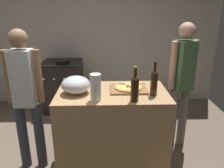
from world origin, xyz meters
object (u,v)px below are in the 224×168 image
(paper_towel_roll, at_px, (96,87))
(stove, at_px, (64,86))
(mixing_bowl, at_px, (76,85))
(wine_bottle_amber, at_px, (135,87))
(pizza, at_px, (128,87))
(wine_bottle_dark, at_px, (154,82))
(person_in_red, at_px, (182,79))
(person_in_stripes, at_px, (26,94))

(paper_towel_roll, xyz_separation_m, stove, (-0.66, 1.81, -0.62))
(mixing_bowl, distance_m, wine_bottle_amber, 0.63)
(pizza, height_order, wine_bottle_dark, wine_bottle_dark)
(paper_towel_roll, distance_m, person_in_red, 1.22)
(mixing_bowl, height_order, person_in_stripes, person_in_stripes)
(mixing_bowl, bearing_deg, person_in_stripes, 175.90)
(wine_bottle_dark, bearing_deg, stove, 126.14)
(pizza, distance_m, stove, 1.91)
(pizza, relative_size, person_in_red, 0.18)
(wine_bottle_dark, relative_size, person_in_red, 0.21)
(mixing_bowl, distance_m, wine_bottle_dark, 0.80)
(pizza, relative_size, person_in_stripes, 0.18)
(pizza, relative_size, wine_bottle_dark, 0.85)
(stove, bearing_deg, person_in_stripes, -93.40)
(paper_towel_roll, distance_m, wine_bottle_dark, 0.59)
(wine_bottle_amber, xyz_separation_m, wine_bottle_dark, (0.21, 0.15, 0.01))
(paper_towel_roll, xyz_separation_m, person_in_red, (1.04, 0.61, -0.13))
(paper_towel_roll, relative_size, stove, 0.29)
(mixing_bowl, bearing_deg, person_in_red, 18.29)
(person_in_stripes, bearing_deg, stove, 86.60)
(mixing_bowl, xyz_separation_m, wine_bottle_amber, (0.58, -0.23, 0.05))
(pizza, relative_size, stove, 0.32)
(pizza, xyz_separation_m, paper_towel_roll, (-0.34, -0.27, 0.10))
(wine_bottle_amber, relative_size, person_in_stripes, 0.22)
(wine_bottle_amber, relative_size, person_in_red, 0.21)
(wine_bottle_amber, height_order, person_in_stripes, person_in_stripes)
(paper_towel_roll, relative_size, wine_bottle_dark, 0.77)
(paper_towel_roll, height_order, person_in_stripes, person_in_stripes)
(pizza, distance_m, wine_bottle_amber, 0.33)
(pizza, xyz_separation_m, person_in_red, (0.70, 0.34, -0.03))
(person_in_red, bearing_deg, pizza, -154.24)
(wine_bottle_amber, distance_m, person_in_red, 0.95)
(pizza, relative_size, paper_towel_roll, 1.10)
(stove, relative_size, person_in_red, 0.57)
(pizza, relative_size, mixing_bowl, 0.98)
(paper_towel_roll, relative_size, wine_bottle_amber, 0.78)
(wine_bottle_dark, bearing_deg, pizza, 145.68)
(paper_towel_roll, height_order, person_in_red, person_in_red)
(wine_bottle_dark, relative_size, stove, 0.38)
(wine_bottle_amber, xyz_separation_m, person_in_stripes, (-1.13, 0.27, -0.16))
(pizza, xyz_separation_m, mixing_bowl, (-0.56, -0.08, 0.06))
(pizza, relative_size, wine_bottle_amber, 0.86)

